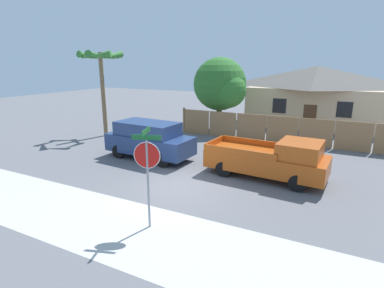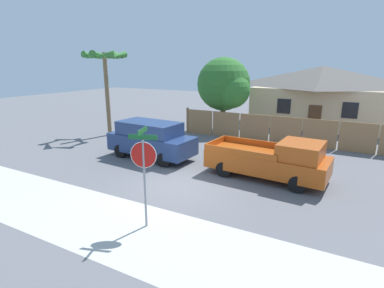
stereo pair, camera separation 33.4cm
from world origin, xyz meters
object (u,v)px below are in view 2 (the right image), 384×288
at_px(red_suv, 151,139).
at_px(oak_tree, 225,86).
at_px(house, 321,95).
at_px(stop_sign, 144,162).
at_px(orange_pickup, 272,160).
at_px(palm_tree, 105,63).

bearing_deg(red_suv, oak_tree, 87.53).
height_order(house, stop_sign, house).
relative_size(house, oak_tree, 1.99).
relative_size(orange_pickup, stop_sign, 1.70).
bearing_deg(orange_pickup, red_suv, -176.11).
distance_m(palm_tree, stop_sign, 13.43).
bearing_deg(oak_tree, red_suv, -96.53).
bearing_deg(stop_sign, house, 63.71).
bearing_deg(stop_sign, oak_tree, 84.61).
relative_size(house, red_suv, 2.22).
height_order(palm_tree, red_suv, palm_tree).
distance_m(orange_pickup, stop_sign, 6.41).
relative_size(oak_tree, stop_sign, 1.73).
xyz_separation_m(palm_tree, red_suv, (5.74, -2.98, -3.87)).
bearing_deg(palm_tree, orange_pickup, -13.89).
xyz_separation_m(oak_tree, orange_pickup, (5.49, -8.01, -2.50)).
xyz_separation_m(orange_pickup, stop_sign, (-2.40, -5.81, 1.23)).
xyz_separation_m(house, stop_sign, (-2.85, -19.47, -0.36)).
relative_size(red_suv, orange_pickup, 0.91).
relative_size(oak_tree, palm_tree, 0.94).
relative_size(house, stop_sign, 3.45).
xyz_separation_m(palm_tree, stop_sign, (9.73, -8.82, -2.82)).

